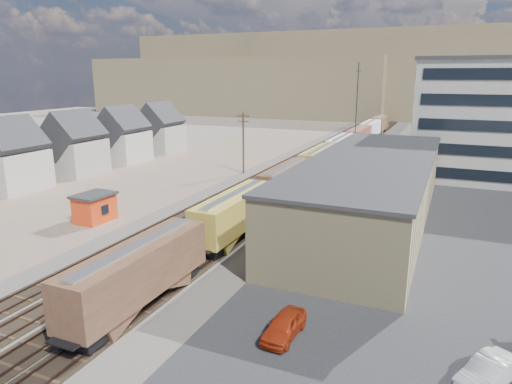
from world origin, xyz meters
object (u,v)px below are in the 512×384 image
at_px(freight_train, 332,153).
at_px(maintenance_shed, 95,207).
at_px(parked_car_blue, 469,172).
at_px(parked_car_white, 488,373).
at_px(utility_pole_north, 243,142).
at_px(parked_car_red, 284,326).

height_order(freight_train, maintenance_shed, freight_train).
bearing_deg(maintenance_shed, parked_car_blue, 47.55).
relative_size(freight_train, parked_car_white, 26.26).
xyz_separation_m(utility_pole_north, parked_car_blue, (34.25, 12.80, -4.55)).
bearing_deg(utility_pole_north, parked_car_white, -51.33).
bearing_deg(parked_car_red, maintenance_shed, 156.87).
bearing_deg(freight_train, utility_pole_north, -141.66).
bearing_deg(freight_train, parked_car_red, -78.65).
height_order(maintenance_shed, parked_car_blue, maintenance_shed).
distance_m(parked_car_red, parked_car_white, 11.47).
relative_size(freight_train, parked_car_red, 27.51).
relative_size(parked_car_red, parked_car_white, 0.95).
height_order(parked_car_red, parked_car_white, parked_car_white).
relative_size(freight_train, utility_pole_north, 11.97).
distance_m(freight_train, parked_car_white, 57.08).
relative_size(freight_train, parked_car_blue, 22.35).
xyz_separation_m(maintenance_shed, parked_car_blue, (38.73, 42.33, -0.89)).
height_order(utility_pole_north, maintenance_shed, utility_pole_north).
bearing_deg(utility_pole_north, parked_car_red, -61.93).
bearing_deg(parked_car_white, parked_car_blue, 120.94).
relative_size(parked_car_red, parked_car_blue, 0.81).
height_order(freight_train, parked_car_red, freight_train).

